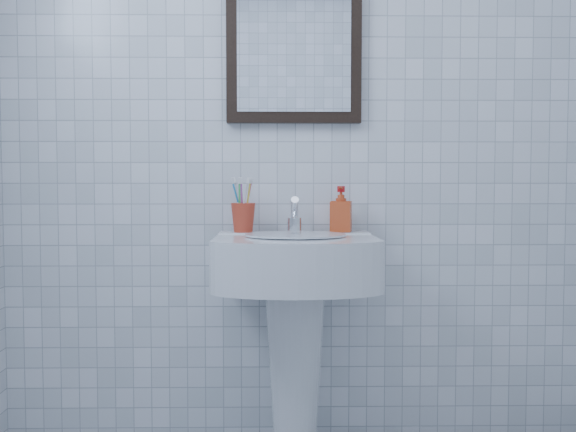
{
  "coord_description": "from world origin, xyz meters",
  "views": [
    {
      "loc": [
        -0.07,
        -1.22,
        1.02
      ],
      "look_at": [
        -0.03,
        0.86,
        0.91
      ],
      "focal_mm": 40.0,
      "sensor_mm": 36.0,
      "label": 1
    }
  ],
  "objects": [
    {
      "name": "wall_back",
      "position": [
        0.0,
        1.2,
        1.25
      ],
      "size": [
        2.2,
        0.02,
        2.5
      ],
      "primitive_type": "cube",
      "color": "white",
      "rests_on": "ground"
    },
    {
      "name": "washbasin",
      "position": [
        -0.01,
        0.99,
        0.57
      ],
      "size": [
        0.55,
        0.4,
        0.85
      ],
      "color": "white",
      "rests_on": "ground"
    },
    {
      "name": "faucet",
      "position": [
        -0.01,
        1.09,
        0.89
      ],
      "size": [
        0.05,
        0.12,
        0.13
      ],
      "color": "silver",
      "rests_on": "washbasin"
    },
    {
      "name": "toothbrush_cup",
      "position": [
        -0.19,
        1.1,
        0.89
      ],
      "size": [
        0.11,
        0.11,
        0.11
      ],
      "primitive_type": null,
      "rotation": [
        0.0,
        0.0,
        0.32
      ],
      "color": "#BB3721",
      "rests_on": "washbasin"
    },
    {
      "name": "soap_dispenser",
      "position": [
        0.16,
        1.11,
        0.92
      ],
      "size": [
        0.09,
        0.09,
        0.17
      ],
      "primitive_type": "imported",
      "rotation": [
        0.0,
        0.0,
        -0.19
      ],
      "color": "red",
      "rests_on": "washbasin"
    },
    {
      "name": "wall_mirror",
      "position": [
        -0.01,
        1.18,
        1.55
      ],
      "size": [
        0.5,
        0.04,
        0.62
      ],
      "color": "black",
      "rests_on": "wall_back"
    }
  ]
}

